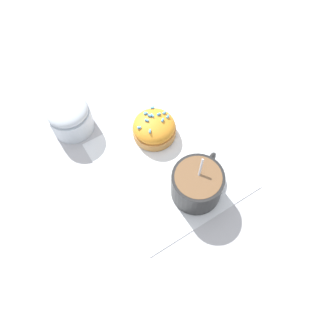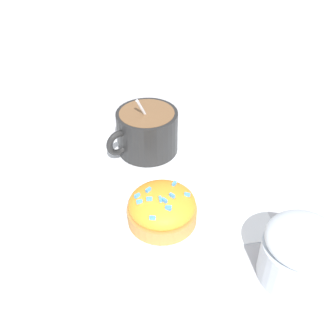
{
  "view_description": "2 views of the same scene",
  "coord_description": "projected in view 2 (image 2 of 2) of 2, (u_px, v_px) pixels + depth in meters",
  "views": [
    {
      "loc": [
        0.25,
        -0.15,
        0.56
      ],
      "look_at": [
        0.02,
        -0.01,
        0.04
      ],
      "focal_mm": 35.0,
      "sensor_mm": 36.0,
      "label": 1
    },
    {
      "loc": [
        -0.42,
        0.05,
        0.36
      ],
      "look_at": [
        -0.02,
        -0.0,
        0.04
      ],
      "focal_mm": 42.0,
      "sensor_mm": 36.0,
      "label": 2
    }
  ],
  "objects": [
    {
      "name": "ground_plane",
      "position": [
        163.0,
        181.0,
        0.55
      ],
      "size": [
        3.0,
        3.0,
        0.0
      ],
      "primitive_type": "plane",
      "color": "#B2B2B7"
    },
    {
      "name": "paper_napkin",
      "position": [
        163.0,
        180.0,
        0.55
      ],
      "size": [
        0.27,
        0.25,
        0.0
      ],
      "color": "white",
      "rests_on": "ground_plane"
    },
    {
      "name": "coffee_cup",
      "position": [
        147.0,
        130.0,
        0.58
      ],
      "size": [
        0.09,
        0.11,
        0.09
      ],
      "color": "black",
      "rests_on": "paper_napkin"
    },
    {
      "name": "frosted_pastry",
      "position": [
        162.0,
        208.0,
        0.48
      ],
      "size": [
        0.09,
        0.09,
        0.05
      ],
      "color": "#C18442",
      "rests_on": "paper_napkin"
    },
    {
      "name": "sugar_bowl",
      "position": [
        301.0,
        253.0,
        0.41
      ],
      "size": [
        0.08,
        0.08,
        0.07
      ],
      "color": "silver",
      "rests_on": "ground_plane"
    }
  ]
}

